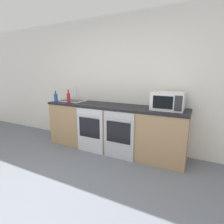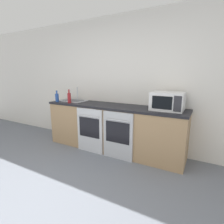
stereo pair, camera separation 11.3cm
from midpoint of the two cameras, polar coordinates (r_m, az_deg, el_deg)
ground_plane at (r=2.31m, az=-26.90°, el=-29.50°), size 16.00×16.00×0.00m
wall_back at (r=3.59m, az=3.66°, el=9.27°), size 10.00×0.06×2.60m
counter_back at (r=3.45m, az=1.15°, el=-5.15°), size 2.77×0.62×0.91m
oven_left at (r=3.37m, az=-6.35°, el=-6.00°), size 0.57×0.06×0.86m
oven_right at (r=3.08m, az=2.93°, el=-7.73°), size 0.57×0.06×0.86m
microwave at (r=3.03m, az=18.70°, el=3.37°), size 0.52×0.40×0.30m
bottle_blue at (r=3.90m, az=-16.72°, el=4.58°), size 0.07×0.07×0.24m
bottle_red at (r=3.67m, az=-12.94°, el=4.56°), size 0.07×0.07×0.28m
sink at (r=3.94m, az=-11.62°, el=3.77°), size 0.54×0.37×0.30m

